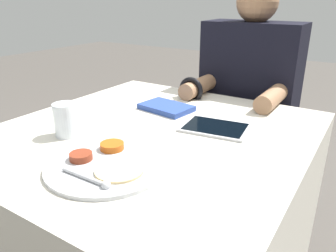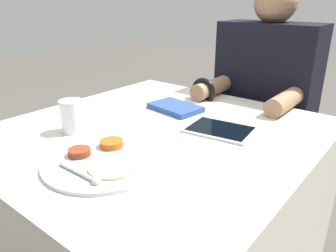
{
  "view_description": "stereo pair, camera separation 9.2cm",
  "coord_description": "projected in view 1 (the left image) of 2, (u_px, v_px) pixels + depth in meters",
  "views": [
    {
      "loc": [
        0.57,
        -0.79,
        1.14
      ],
      "look_at": [
        0.1,
        -0.07,
        0.81
      ],
      "focal_mm": 35.0,
      "sensor_mm": 36.0,
      "label": 1
    },
    {
      "loc": [
        0.64,
        -0.73,
        1.14
      ],
      "look_at": [
        0.1,
        -0.07,
        0.81
      ],
      "focal_mm": 35.0,
      "sensor_mm": 36.0,
      "label": 2
    }
  ],
  "objects": [
    {
      "name": "drinking_glass",
      "position": [
        66.0,
        120.0,
        0.99
      ],
      "size": [
        0.07,
        0.07,
        0.1
      ],
      "color": "silver",
      "rests_on": "dining_table"
    },
    {
      "name": "person_diner",
      "position": [
        245.0,
        126.0,
        1.58
      ],
      "size": [
        0.43,
        0.43,
        1.21
      ],
      "color": "black",
      "rests_on": "ground_plane"
    },
    {
      "name": "tablet_device",
      "position": [
        215.0,
        128.0,
        1.06
      ],
      "size": [
        0.23,
        0.18,
        0.01
      ],
      "color": "#B7B7BC",
      "rests_on": "dining_table"
    },
    {
      "name": "thali_tray",
      "position": [
        107.0,
        164.0,
        0.82
      ],
      "size": [
        0.31,
        0.31,
        0.03
      ],
      "color": "#B7BABF",
      "rests_on": "dining_table"
    },
    {
      "name": "dining_table",
      "position": [
        154.0,
        226.0,
        1.18
      ],
      "size": [
        0.94,
        1.0,
        0.75
      ],
      "color": "beige",
      "rests_on": "ground_plane"
    },
    {
      "name": "red_notebook",
      "position": [
        166.0,
        108.0,
        1.23
      ],
      "size": [
        0.2,
        0.15,
        0.02
      ],
      "color": "silver",
      "rests_on": "dining_table"
    }
  ]
}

